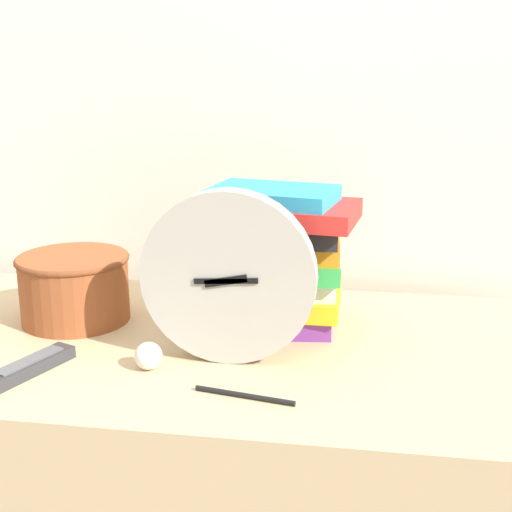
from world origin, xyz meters
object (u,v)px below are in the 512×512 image
at_px(desk_clock, 228,277).
at_px(basket, 74,285).
at_px(crumpled_paper_ball, 148,356).
at_px(tv_remote, 30,366).
at_px(book_stack, 280,255).
at_px(pen, 245,395).

distance_m(desk_clock, basket, 0.36).
height_order(basket, crumpled_paper_ball, basket).
bearing_deg(tv_remote, book_stack, 34.94).
bearing_deg(basket, desk_clock, -22.86).
height_order(desk_clock, book_stack, desk_clock).
xyz_separation_m(desk_clock, book_stack, (0.06, 0.16, -0.00)).
distance_m(basket, crumpled_paper_ball, 0.28).
bearing_deg(crumpled_paper_ball, tv_remote, -166.39).
relative_size(book_stack, pen, 1.79).
xyz_separation_m(book_stack, pen, (-0.02, -0.29, -0.13)).
bearing_deg(pen, tv_remote, 174.87).
height_order(desk_clock, crumpled_paper_ball, desk_clock).
xyz_separation_m(crumpled_paper_ball, pen, (0.17, -0.08, -0.02)).
distance_m(tv_remote, pen, 0.35).
bearing_deg(crumpled_paper_ball, book_stack, 48.90).
xyz_separation_m(desk_clock, crumpled_paper_ball, (-0.12, -0.05, -0.12)).
relative_size(basket, tv_remote, 1.27).
bearing_deg(crumpled_paper_ball, basket, 136.60).
relative_size(book_stack, tv_remote, 1.66).
bearing_deg(desk_clock, tv_remote, -161.87).
height_order(book_stack, crumpled_paper_ball, book_stack).
bearing_deg(book_stack, basket, -176.82).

